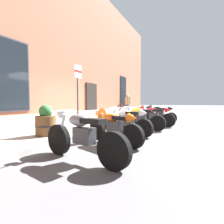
# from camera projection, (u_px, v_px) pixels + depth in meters

# --- Properties ---
(ground_plane) EXTENTS (140.00, 140.00, 0.00)m
(ground_plane) POSITION_uv_depth(u_px,v_px,m) (109.00, 130.00, 7.25)
(ground_plane) COLOR #4C4C4F
(sidewalk) EXTENTS (30.41, 2.51, 0.14)m
(sidewalk) POSITION_uv_depth(u_px,v_px,m) (84.00, 127.00, 7.81)
(sidewalk) COLOR gray
(sidewalk) RESTS_ON ground_plane
(lane_stripe) EXTENTS (30.41, 0.12, 0.01)m
(lane_stripe) POSITION_uv_depth(u_px,v_px,m) (194.00, 137.00, 5.81)
(lane_stripe) COLOR silver
(lane_stripe) RESTS_ON ground_plane
(brick_pub_facade) EXTENTS (24.41, 5.90, 8.29)m
(brick_pub_facade) POSITION_uv_depth(u_px,v_px,m) (21.00, 48.00, 9.45)
(brick_pub_facade) COLOR brown
(brick_pub_facade) RESTS_ON ground_plane
(motorcycle_grey_naked) EXTENTS (0.68, 2.18, 1.00)m
(motorcycle_grey_naked) POSITION_uv_depth(u_px,v_px,m) (82.00, 136.00, 3.41)
(motorcycle_grey_naked) COLOR black
(motorcycle_grey_naked) RESTS_ON ground_plane
(motorcycle_orange_sport) EXTENTS (0.83, 1.95, 0.99)m
(motorcycle_orange_sport) POSITION_uv_depth(u_px,v_px,m) (111.00, 124.00, 4.84)
(motorcycle_orange_sport) COLOR black
(motorcycle_orange_sport) RESTS_ON ground_plane
(motorcycle_white_sport) EXTENTS (0.80, 2.07, 1.03)m
(motorcycle_white_sport) POSITION_uv_depth(u_px,v_px,m) (124.00, 119.00, 6.24)
(motorcycle_white_sport) COLOR black
(motorcycle_white_sport) RESTS_ON ground_plane
(motorcycle_yellow_naked) EXTENTS (0.62, 2.17, 1.00)m
(motorcycle_yellow_naked) POSITION_uv_depth(u_px,v_px,m) (139.00, 118.00, 7.31)
(motorcycle_yellow_naked) COLOR black
(motorcycle_yellow_naked) RESTS_ON ground_plane
(motorcycle_red_sport) EXTENTS (0.62, 2.16, 1.02)m
(motorcycle_red_sport) POSITION_uv_depth(u_px,v_px,m) (151.00, 115.00, 8.54)
(motorcycle_red_sport) COLOR black
(motorcycle_red_sport) RESTS_ON ground_plane
(motorcycle_black_sport) EXTENTS (0.62, 1.98, 1.03)m
(motorcycle_black_sport) POSITION_uv_depth(u_px,v_px,m) (158.00, 113.00, 9.90)
(motorcycle_black_sport) COLOR black
(motorcycle_black_sport) RESTS_ON ground_plane
(pedestrian_tan_coat) EXTENTS (0.41, 0.47, 1.71)m
(pedestrian_tan_coat) POSITION_uv_depth(u_px,v_px,m) (127.00, 103.00, 13.83)
(pedestrian_tan_coat) COLOR #2D3351
(pedestrian_tan_coat) RESTS_ON sidewalk
(pedestrian_striped_shirt) EXTENTS (0.61, 0.41, 1.70)m
(pedestrian_striped_shirt) POSITION_uv_depth(u_px,v_px,m) (127.00, 103.00, 14.54)
(pedestrian_striped_shirt) COLOR #1E1E4C
(pedestrian_striped_shirt) RESTS_ON sidewalk
(parking_sign) EXTENTS (0.36, 0.07, 2.32)m
(parking_sign) POSITION_uv_depth(u_px,v_px,m) (78.00, 88.00, 5.99)
(parking_sign) COLOR #4C4C51
(parking_sign) RESTS_ON sidewalk
(barrel_planter) EXTENTS (0.64, 0.64, 0.94)m
(barrel_planter) POSITION_uv_depth(u_px,v_px,m) (46.00, 123.00, 5.31)
(barrel_planter) COLOR brown
(barrel_planter) RESTS_ON sidewalk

